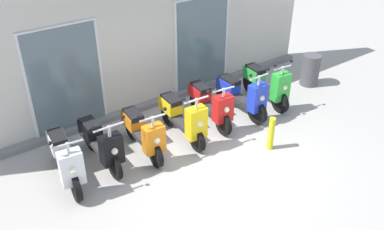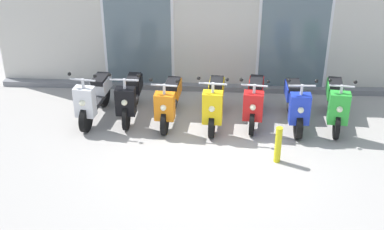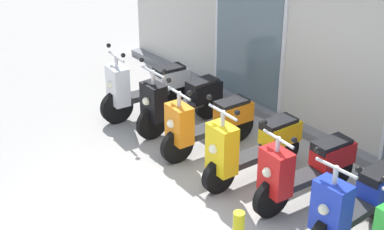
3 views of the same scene
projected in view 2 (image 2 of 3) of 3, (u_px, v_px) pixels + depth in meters
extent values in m
plane|color=#A8A39E|center=(211.00, 152.00, 10.18)|extent=(40.00, 40.00, 0.00)
cube|color=beige|center=(216.00, 12.00, 11.80)|extent=(9.69, 0.30, 3.51)
cube|color=slate|center=(214.00, 88.00, 12.40)|extent=(9.69, 0.20, 0.12)
cube|color=silver|center=(138.00, 39.00, 12.03)|extent=(1.56, 0.04, 2.30)
cube|color=slate|center=(138.00, 40.00, 12.01)|extent=(1.44, 0.02, 2.22)
cube|color=silver|center=(293.00, 43.00, 11.85)|extent=(1.56, 0.04, 2.30)
cube|color=slate|center=(294.00, 43.00, 11.84)|extent=(1.44, 0.02, 2.22)
cylinder|color=black|center=(86.00, 119.00, 10.72)|extent=(0.17, 0.53, 0.52)
cylinder|color=black|center=(104.00, 94.00, 11.66)|extent=(0.17, 0.53, 0.52)
cube|color=#2D2D30|center=(95.00, 102.00, 11.14)|extent=(0.34, 0.71, 0.09)
cube|color=white|center=(85.00, 102.00, 10.58)|extent=(0.41, 0.29, 0.60)
sphere|color=#F2EFCC|center=(82.00, 103.00, 10.45)|extent=(0.12, 0.12, 0.12)
cube|color=white|center=(101.00, 84.00, 11.44)|extent=(0.36, 0.55, 0.28)
cube|color=black|center=(100.00, 79.00, 11.33)|extent=(0.32, 0.51, 0.11)
cylinder|color=silver|center=(83.00, 84.00, 10.39)|extent=(0.06, 0.06, 0.21)
cylinder|color=silver|center=(83.00, 80.00, 10.35)|extent=(0.50, 0.10, 0.04)
sphere|color=black|center=(95.00, 76.00, 10.26)|extent=(0.07, 0.07, 0.07)
sphere|color=black|center=(69.00, 74.00, 10.34)|extent=(0.07, 0.07, 0.07)
cylinder|color=black|center=(126.00, 117.00, 10.79)|extent=(0.09, 0.52, 0.52)
cylinder|color=black|center=(135.00, 93.00, 11.73)|extent=(0.09, 0.52, 0.52)
cube|color=#2D2D30|center=(131.00, 100.00, 11.21)|extent=(0.27, 0.68, 0.09)
cube|color=black|center=(126.00, 101.00, 10.66)|extent=(0.38, 0.25, 0.55)
sphere|color=#F2EFCC|center=(124.00, 103.00, 10.52)|extent=(0.12, 0.12, 0.12)
cube|color=black|center=(134.00, 84.00, 11.53)|extent=(0.31, 0.53, 0.28)
cube|color=black|center=(133.00, 79.00, 11.42)|extent=(0.27, 0.48, 0.11)
cylinder|color=silver|center=(124.00, 84.00, 10.48)|extent=(0.06, 0.06, 0.23)
cylinder|color=silver|center=(124.00, 80.00, 10.43)|extent=(0.56, 0.05, 0.04)
sphere|color=black|center=(138.00, 76.00, 10.37)|extent=(0.07, 0.07, 0.07)
sphere|color=black|center=(109.00, 75.00, 10.40)|extent=(0.07, 0.07, 0.07)
cylinder|color=black|center=(165.00, 122.00, 10.63)|extent=(0.13, 0.50, 0.50)
cylinder|color=black|center=(174.00, 97.00, 11.56)|extent=(0.13, 0.50, 0.50)
cube|color=#2D2D30|center=(169.00, 105.00, 11.05)|extent=(0.31, 0.68, 0.09)
cube|color=orange|center=(165.00, 106.00, 10.51)|extent=(0.40, 0.27, 0.54)
sphere|color=#F2EFCC|center=(163.00, 108.00, 10.37)|extent=(0.12, 0.12, 0.12)
cube|color=orange|center=(173.00, 89.00, 11.35)|extent=(0.34, 0.54, 0.28)
cube|color=black|center=(173.00, 84.00, 11.25)|extent=(0.30, 0.50, 0.11)
cylinder|color=silver|center=(164.00, 90.00, 10.33)|extent=(0.06, 0.06, 0.22)
cylinder|color=silver|center=(164.00, 85.00, 10.29)|extent=(0.50, 0.08, 0.04)
sphere|color=black|center=(177.00, 81.00, 10.21)|extent=(0.07, 0.07, 0.07)
sphere|color=black|center=(151.00, 80.00, 10.27)|extent=(0.07, 0.07, 0.07)
cylinder|color=black|center=(212.00, 126.00, 10.55)|extent=(0.13, 0.47, 0.46)
cylinder|color=black|center=(217.00, 99.00, 11.53)|extent=(0.13, 0.47, 0.46)
cube|color=#2D2D30|center=(214.00, 107.00, 10.99)|extent=(0.30, 0.72, 0.09)
cube|color=yellow|center=(212.00, 108.00, 10.40)|extent=(0.39, 0.26, 0.64)
sphere|color=#F2EFCC|center=(212.00, 109.00, 10.27)|extent=(0.12, 0.12, 0.12)
cube|color=yellow|center=(216.00, 88.00, 11.30)|extent=(0.33, 0.54, 0.28)
cube|color=black|center=(216.00, 83.00, 11.19)|extent=(0.29, 0.50, 0.11)
cylinder|color=silver|center=(213.00, 88.00, 10.20)|extent=(0.06, 0.06, 0.22)
cylinder|color=silver|center=(213.00, 84.00, 10.15)|extent=(0.53, 0.07, 0.04)
sphere|color=black|center=(227.00, 80.00, 10.08)|extent=(0.07, 0.07, 0.07)
sphere|color=black|center=(199.00, 78.00, 10.13)|extent=(0.07, 0.07, 0.07)
cylinder|color=black|center=(252.00, 123.00, 10.62)|extent=(0.14, 0.51, 0.50)
cylinder|color=black|center=(256.00, 98.00, 11.54)|extent=(0.14, 0.51, 0.50)
cube|color=#2D2D30|center=(254.00, 105.00, 11.03)|extent=(0.33, 0.68, 0.09)
cube|color=red|center=(253.00, 106.00, 10.49)|extent=(0.40, 0.28, 0.56)
sphere|color=#F2EFCC|center=(253.00, 107.00, 10.36)|extent=(0.12, 0.12, 0.12)
cube|color=red|center=(256.00, 87.00, 11.31)|extent=(0.35, 0.55, 0.28)
cube|color=black|center=(256.00, 82.00, 11.21)|extent=(0.31, 0.50, 0.11)
cylinder|color=silver|center=(254.00, 89.00, 10.31)|extent=(0.06, 0.06, 0.20)
cylinder|color=silver|center=(254.00, 85.00, 10.28)|extent=(0.50, 0.09, 0.04)
sphere|color=black|center=(268.00, 82.00, 10.19)|extent=(0.07, 0.07, 0.07)
sphere|color=black|center=(241.00, 80.00, 10.26)|extent=(0.07, 0.07, 0.07)
cylinder|color=black|center=(298.00, 126.00, 10.50)|extent=(0.13, 0.50, 0.50)
cylinder|color=black|center=(291.00, 101.00, 11.43)|extent=(0.13, 0.50, 0.50)
cube|color=#2D2D30|center=(295.00, 109.00, 10.92)|extent=(0.28, 0.66, 0.09)
cube|color=#1E38C6|center=(300.00, 109.00, 10.36)|extent=(0.39, 0.25, 0.60)
sphere|color=#F2EFCC|center=(301.00, 110.00, 10.23)|extent=(0.12, 0.12, 0.12)
cube|color=#1E38C6|center=(293.00, 91.00, 11.20)|extent=(0.31, 0.53, 0.28)
cube|color=black|center=(294.00, 85.00, 11.10)|extent=(0.27, 0.49, 0.11)
cylinder|color=silver|center=(302.00, 90.00, 10.17)|extent=(0.06, 0.06, 0.22)
cylinder|color=silver|center=(302.00, 86.00, 10.13)|extent=(0.50, 0.05, 0.04)
sphere|color=black|center=(316.00, 81.00, 10.07)|extent=(0.07, 0.07, 0.07)
sphere|color=black|center=(289.00, 81.00, 10.09)|extent=(0.07, 0.07, 0.07)
cylinder|color=black|center=(336.00, 126.00, 10.49)|extent=(0.13, 0.52, 0.51)
cylinder|color=black|center=(332.00, 101.00, 11.42)|extent=(0.13, 0.52, 0.51)
cube|color=#2D2D30|center=(335.00, 108.00, 10.91)|extent=(0.32, 0.69, 0.09)
cube|color=green|center=(339.00, 108.00, 10.35)|extent=(0.40, 0.27, 0.63)
sphere|color=#F2EFCC|center=(340.00, 109.00, 10.21)|extent=(0.12, 0.12, 0.12)
cube|color=green|center=(335.00, 89.00, 11.18)|extent=(0.35, 0.54, 0.28)
cube|color=black|center=(336.00, 84.00, 11.08)|extent=(0.30, 0.50, 0.11)
cylinder|color=silver|center=(341.00, 90.00, 10.16)|extent=(0.06, 0.06, 0.18)
cylinder|color=silver|center=(342.00, 86.00, 10.12)|extent=(0.46, 0.08, 0.04)
sphere|color=black|center=(355.00, 82.00, 10.05)|extent=(0.07, 0.07, 0.07)
sphere|color=black|center=(330.00, 80.00, 10.11)|extent=(0.07, 0.07, 0.07)
cylinder|color=yellow|center=(278.00, 145.00, 9.73)|extent=(0.12, 0.12, 0.70)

